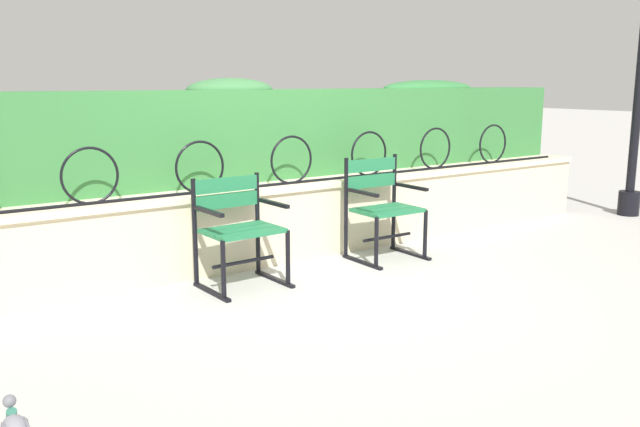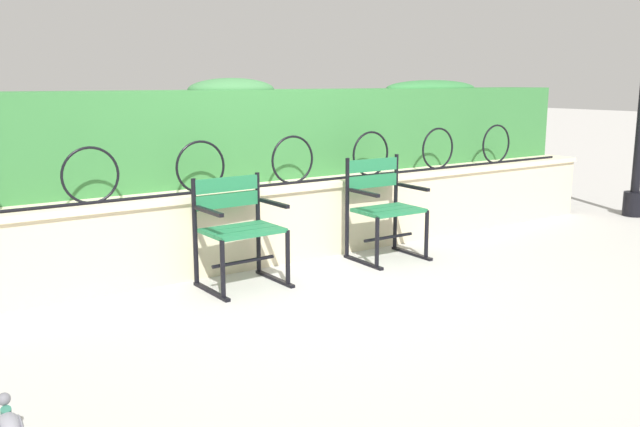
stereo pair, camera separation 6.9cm
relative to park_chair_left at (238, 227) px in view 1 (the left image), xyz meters
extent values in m
plane|color=#B7B5AF|center=(0.54, -0.46, -0.46)|extent=(60.00, 60.00, 0.00)
cube|color=beige|center=(0.54, 0.47, -0.15)|extent=(8.01, 0.35, 0.62)
cube|color=beige|center=(0.54, 0.47, 0.19)|extent=(8.01, 0.41, 0.05)
cylinder|color=black|center=(0.54, 0.39, 0.23)|extent=(7.45, 0.02, 0.02)
torus|color=black|center=(-0.97, 0.39, 0.42)|extent=(0.42, 0.02, 0.42)
torus|color=black|center=(-0.11, 0.39, 0.42)|extent=(0.42, 0.02, 0.42)
torus|color=black|center=(0.74, 0.39, 0.42)|extent=(0.42, 0.02, 0.42)
torus|color=black|center=(1.60, 0.39, 0.42)|extent=(0.42, 0.02, 0.42)
torus|color=black|center=(2.45, 0.39, 0.42)|extent=(0.42, 0.02, 0.42)
torus|color=black|center=(3.31, 0.39, 0.42)|extent=(0.42, 0.02, 0.42)
cube|color=#387A3D|center=(0.54, 0.94, 0.61)|extent=(7.85, 0.59, 0.80)
ellipsoid|color=#39713F|center=(0.46, 0.94, 1.01)|extent=(0.81, 0.53, 0.21)
ellipsoid|color=#357B3F|center=(2.86, 0.94, 1.01)|extent=(1.20, 0.53, 0.17)
cube|color=#237547|center=(0.01, -0.21, -0.02)|extent=(0.56, 0.14, 0.03)
cube|color=#237547|center=(0.00, -0.08, -0.02)|extent=(0.56, 0.14, 0.03)
cube|color=#237547|center=(0.00, 0.06, -0.02)|extent=(0.56, 0.14, 0.03)
cube|color=#237547|center=(-0.01, 0.16, 0.31)|extent=(0.56, 0.05, 0.11)
cube|color=#237547|center=(-0.01, 0.16, 0.18)|extent=(0.56, 0.05, 0.11)
cylinder|color=black|center=(0.27, 0.17, -0.04)|extent=(0.04, 0.04, 0.83)
cylinder|color=black|center=(0.29, -0.26, -0.24)|extent=(0.04, 0.04, 0.44)
cube|color=black|center=(0.28, -0.07, -0.45)|extent=(0.06, 0.52, 0.02)
cube|color=black|center=(0.28, -0.07, 0.16)|extent=(0.05, 0.40, 0.03)
cylinder|color=black|center=(-0.28, 0.15, -0.04)|extent=(0.04, 0.04, 0.83)
cylinder|color=black|center=(-0.27, -0.28, -0.24)|extent=(0.04, 0.04, 0.44)
cube|color=black|center=(-0.28, -0.09, -0.45)|extent=(0.06, 0.52, 0.02)
cube|color=black|center=(-0.28, -0.09, 0.16)|extent=(0.05, 0.40, 0.03)
cylinder|color=black|center=(0.00, -0.08, -0.26)|extent=(0.53, 0.04, 0.03)
cube|color=#237547|center=(1.43, -0.21, -0.02)|extent=(0.55, 0.14, 0.03)
cube|color=#237547|center=(1.43, -0.08, -0.02)|extent=(0.55, 0.14, 0.03)
cube|color=#237547|center=(1.44, 0.06, -0.02)|extent=(0.55, 0.14, 0.03)
cube|color=#237547|center=(1.44, 0.16, 0.35)|extent=(0.55, 0.04, 0.11)
cube|color=#237547|center=(1.44, 0.16, 0.21)|extent=(0.55, 0.04, 0.11)
cylinder|color=black|center=(1.71, 0.16, -0.01)|extent=(0.04, 0.04, 0.89)
cylinder|color=black|center=(1.71, -0.27, -0.24)|extent=(0.04, 0.04, 0.44)
cube|color=black|center=(1.71, -0.08, -0.45)|extent=(0.05, 0.52, 0.02)
cube|color=black|center=(1.71, -0.08, 0.16)|extent=(0.04, 0.40, 0.03)
cylinder|color=black|center=(1.16, 0.17, -0.01)|extent=(0.04, 0.04, 0.89)
cylinder|color=black|center=(1.16, -0.26, -0.24)|extent=(0.04, 0.04, 0.44)
cube|color=black|center=(1.16, -0.07, -0.45)|extent=(0.05, 0.52, 0.02)
cube|color=black|center=(1.16, -0.07, 0.16)|extent=(0.04, 0.40, 0.03)
cylinder|color=black|center=(1.43, -0.08, -0.26)|extent=(0.52, 0.04, 0.03)
cylinder|color=#2D6B56|center=(-1.92, -1.51, -0.32)|extent=(0.05, 0.06, 0.06)
sphere|color=slate|center=(-1.92, -1.49, -0.26)|extent=(0.06, 0.06, 0.06)
cone|color=black|center=(-1.92, -1.46, -0.27)|extent=(0.01, 0.02, 0.01)
ellipsoid|color=slate|center=(-1.88, -1.59, -0.35)|extent=(0.02, 0.14, 0.07)
cylinder|color=black|center=(5.05, -0.19, -0.32)|extent=(0.24, 0.24, 0.28)
camera|label=1|loc=(-2.37, -4.46, 1.09)|focal=37.88mm
camera|label=2|loc=(-2.31, -4.50, 1.09)|focal=37.88mm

